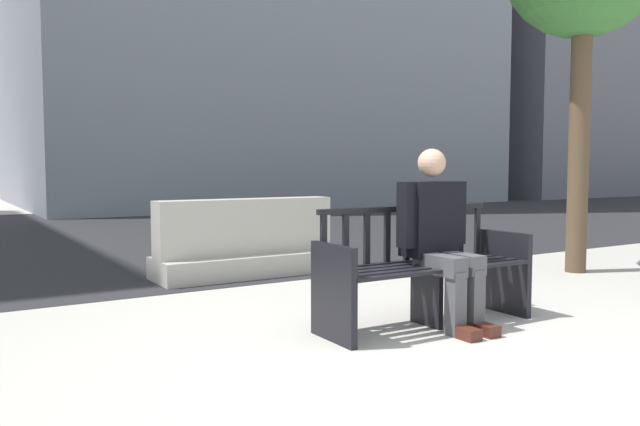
% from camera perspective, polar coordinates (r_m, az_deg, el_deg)
% --- Properties ---
extents(ground_plane, '(200.00, 200.00, 0.00)m').
position_cam_1_polar(ground_plane, '(4.05, 9.61, -12.72)').
color(ground_plane, '#B7B2A8').
extents(street_asphalt, '(120.00, 12.00, 0.01)m').
position_cam_1_polar(street_asphalt, '(11.94, -19.24, -1.75)').
color(street_asphalt, '#28282B').
rests_on(street_asphalt, ground).
extents(street_bench, '(1.70, 0.55, 0.88)m').
position_cam_1_polar(street_bench, '(4.73, 9.52, -5.36)').
color(street_bench, black).
rests_on(street_bench, ground).
extents(seated_person, '(0.58, 0.73, 1.31)m').
position_cam_1_polar(seated_person, '(4.70, 10.75, -1.82)').
color(seated_person, black).
rests_on(seated_person, ground).
extents(jersey_barrier_centre, '(2.00, 0.69, 0.84)m').
position_cam_1_polar(jersey_barrier_centre, '(6.86, -6.77, -2.88)').
color(jersey_barrier_centre, '#ADA89E').
rests_on(jersey_barrier_centre, ground).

